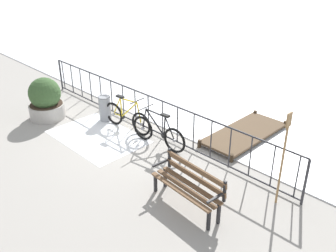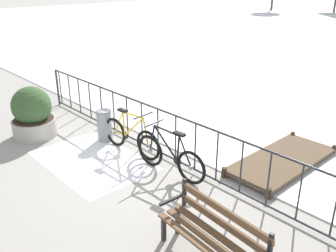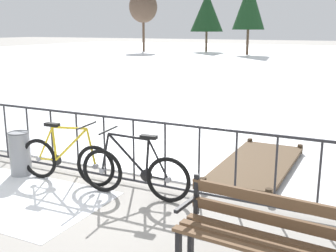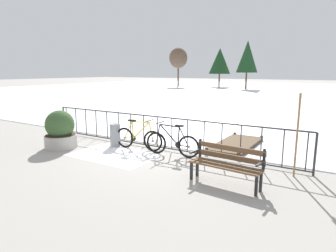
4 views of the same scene
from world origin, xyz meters
TOP-DOWN VIEW (x-y plane):
  - ground_plane at (0.00, 0.00)m, footprint 160.00×160.00m
  - snow_patch at (-0.72, -1.20)m, footprint 2.57×1.73m
  - railing_fence at (0.00, 0.00)m, footprint 9.06×0.06m
  - bicycle_near_railing at (-0.49, -0.36)m, footprint 1.71×0.52m
  - bicycle_second at (0.78, -0.38)m, footprint 1.71×0.52m
  - park_bench at (2.91, -1.59)m, footprint 1.63×0.60m
  - planter_with_shrub at (-2.76, -1.52)m, footprint 1.01×1.01m
  - trash_bin at (-1.41, -0.42)m, footprint 0.35×0.35m
  - oar_upright at (4.11, -0.31)m, footprint 0.04×0.16m
  - wooden_dock at (2.07, 1.56)m, footprint 1.10×2.63m

SIDE VIEW (x-z plane):
  - ground_plane at x=0.00m, z-range 0.00..0.00m
  - snow_patch at x=-0.72m, z-range 0.00..0.01m
  - wooden_dock at x=2.07m, z-range 0.02..0.22m
  - bicycle_near_railing at x=-0.49m, z-range -0.12..0.86m
  - bicycle_second at x=0.78m, z-range -0.12..0.86m
  - trash_bin at x=-1.41m, z-range 0.01..0.74m
  - park_bench at x=2.91m, z-range 0.07..0.96m
  - railing_fence at x=0.00m, z-range 0.02..1.09m
  - planter_with_shrub at x=-2.76m, z-range -0.05..1.17m
  - oar_upright at x=4.11m, z-range 0.15..2.13m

